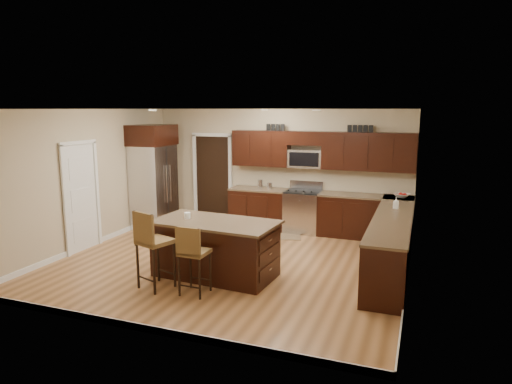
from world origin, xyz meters
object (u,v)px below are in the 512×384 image
at_px(range, 303,211).
at_px(refrigerator, 154,176).
at_px(stool_mid, 192,252).
at_px(stool_left, 151,241).
at_px(island, 215,250).

distance_m(range, refrigerator, 3.47).
bearing_deg(refrigerator, stool_mid, -49.90).
bearing_deg(stool_left, stool_mid, 19.28).
xyz_separation_m(stool_mid, refrigerator, (-2.68, 3.18, 0.55)).
bearing_deg(range, island, -101.81).
bearing_deg(island, stool_mid, -83.75).
bearing_deg(stool_left, refrigerator, 140.85).
xyz_separation_m(stool_left, stool_mid, (0.68, 0.01, -0.10)).
bearing_deg(stool_mid, range, 82.12).
distance_m(stool_left, refrigerator, 3.78).
relative_size(island, stool_mid, 1.98).
bearing_deg(refrigerator, stool_left, -57.95).
xyz_separation_m(range, island, (-0.65, -3.13, -0.04)).
xyz_separation_m(island, refrigerator, (-2.64, 2.34, 0.77)).
height_order(stool_left, refrigerator, refrigerator).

